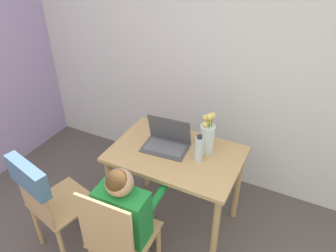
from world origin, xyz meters
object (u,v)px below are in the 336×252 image
(chair_spare, at_px, (44,194))
(water_bottle, at_px, (199,149))
(laptop, at_px, (167,140))
(chair_occupied, at_px, (119,239))
(person_seated, at_px, (127,209))
(flower_vase, at_px, (207,136))

(chair_spare, height_order, water_bottle, water_bottle)
(laptop, bearing_deg, chair_occupied, -93.89)
(chair_occupied, distance_m, water_bottle, 0.83)
(chair_occupied, relative_size, person_seated, 0.91)
(laptop, xyz_separation_m, water_bottle, (0.29, -0.05, 0.05))
(chair_spare, bearing_deg, flower_vase, -123.38)
(flower_vase, bearing_deg, chair_spare, -136.89)
(chair_spare, bearing_deg, laptop, -115.21)
(flower_vase, relative_size, water_bottle, 1.57)
(chair_occupied, distance_m, laptop, 0.81)
(chair_occupied, height_order, water_bottle, water_bottle)
(chair_occupied, distance_m, flower_vase, 0.97)
(flower_vase, bearing_deg, laptop, -163.03)
(flower_vase, bearing_deg, person_seated, -111.94)
(chair_spare, height_order, flower_vase, flower_vase)
(water_bottle, bearing_deg, laptop, 169.91)
(flower_vase, distance_m, water_bottle, 0.14)
(chair_spare, bearing_deg, water_bottle, -128.29)
(chair_spare, distance_m, water_bottle, 1.15)
(laptop, distance_m, flower_vase, 0.32)
(chair_spare, relative_size, water_bottle, 4.30)
(laptop, relative_size, water_bottle, 1.67)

